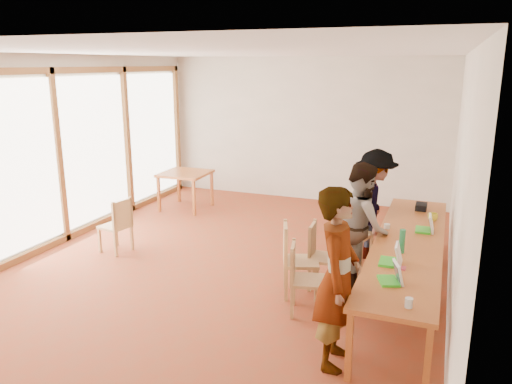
% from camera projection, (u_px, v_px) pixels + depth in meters
% --- Properties ---
extents(ground, '(8.00, 8.00, 0.00)m').
position_uv_depth(ground, '(228.00, 265.00, 7.28)').
color(ground, brown).
rests_on(ground, ground).
extents(wall_back, '(6.00, 0.10, 3.00)m').
position_uv_depth(wall_back, '(305.00, 130.00, 10.52)').
color(wall_back, beige).
rests_on(wall_back, ground).
extents(wall_right, '(0.10, 8.00, 3.00)m').
position_uv_depth(wall_right, '(459.00, 182.00, 5.86)').
color(wall_right, beige).
rests_on(wall_right, ground).
extents(window_wall, '(0.10, 8.00, 3.00)m').
position_uv_depth(window_wall, '(57.00, 151.00, 7.94)').
color(window_wall, white).
rests_on(window_wall, ground).
extents(ceiling, '(6.00, 8.00, 0.04)m').
position_uv_depth(ceiling, '(225.00, 50.00, 6.52)').
color(ceiling, white).
rests_on(ceiling, wall_back).
extents(communal_table, '(0.80, 4.00, 0.75)m').
position_uv_depth(communal_table, '(409.00, 245.00, 6.09)').
color(communal_table, '#B46428').
rests_on(communal_table, ground).
extents(side_table, '(0.90, 0.90, 0.75)m').
position_uv_depth(side_table, '(185.00, 176.00, 9.97)').
color(side_table, '#B46428').
rests_on(side_table, ground).
extents(chair_near, '(0.48, 0.48, 0.45)m').
position_uv_depth(chair_near, '(300.00, 271.00, 5.78)').
color(chair_near, tan).
rests_on(chair_near, ground).
extents(chair_mid, '(0.55, 0.55, 0.50)m').
position_uv_depth(chair_mid, '(293.00, 252.00, 6.22)').
color(chair_mid, tan).
rests_on(chair_mid, ground).
extents(chair_far, '(0.43, 0.43, 0.46)m').
position_uv_depth(chair_far, '(319.00, 249.00, 6.44)').
color(chair_far, tan).
rests_on(chair_far, ground).
extents(chair_empty, '(0.52, 0.52, 0.49)m').
position_uv_depth(chair_empty, '(349.00, 225.00, 7.28)').
color(chair_empty, tan).
rests_on(chair_empty, ground).
extents(chair_spare, '(0.46, 0.46, 0.46)m').
position_uv_depth(chair_spare, '(119.00, 220.00, 7.64)').
color(chair_spare, tan).
rests_on(chair_spare, ground).
extents(person_near, '(0.45, 0.67, 1.78)m').
position_uv_depth(person_near, '(338.00, 278.00, 4.70)').
color(person_near, gray).
rests_on(person_near, ground).
extents(person_mid, '(0.90, 0.99, 1.66)m').
position_uv_depth(person_mid, '(362.00, 226.00, 6.40)').
color(person_mid, gray).
rests_on(person_mid, ground).
extents(person_far, '(0.74, 1.13, 1.65)m').
position_uv_depth(person_far, '(375.00, 205.00, 7.39)').
color(person_far, gray).
rests_on(person_far, ground).
extents(laptop_near, '(0.29, 0.30, 0.21)m').
position_uv_depth(laptop_near, '(393.00, 277.00, 4.93)').
color(laptop_near, green).
rests_on(laptop_near, communal_table).
extents(laptop_mid, '(0.24, 0.28, 0.23)m').
position_uv_depth(laptop_mid, '(393.00, 258.00, 5.38)').
color(laptop_mid, green).
rests_on(laptop_mid, communal_table).
extents(laptop_far, '(0.24, 0.27, 0.22)m').
position_uv_depth(laptop_far, '(427.00, 227.00, 6.42)').
color(laptop_far, green).
rests_on(laptop_far, communal_table).
extents(yellow_mug, '(0.18, 0.18, 0.11)m').
position_uv_depth(yellow_mug, '(433.00, 217.00, 6.86)').
color(yellow_mug, yellow).
rests_on(yellow_mug, communal_table).
extents(green_bottle, '(0.07, 0.07, 0.28)m').
position_uv_depth(green_bottle, '(402.00, 241.00, 5.68)').
color(green_bottle, '#217242').
rests_on(green_bottle, communal_table).
extents(clear_glass, '(0.07, 0.07, 0.09)m').
position_uv_depth(clear_glass, '(409.00, 303.00, 4.42)').
color(clear_glass, silver).
rests_on(clear_glass, communal_table).
extents(condiment_cup, '(0.08, 0.08, 0.06)m').
position_uv_depth(condiment_cup, '(387.00, 226.00, 6.55)').
color(condiment_cup, white).
rests_on(condiment_cup, communal_table).
extents(pink_phone, '(0.05, 0.10, 0.01)m').
position_uv_depth(pink_phone, '(403.00, 268.00, 5.26)').
color(pink_phone, '#B9354D').
rests_on(pink_phone, communal_table).
extents(black_pouch, '(0.16, 0.26, 0.09)m').
position_uv_depth(black_pouch, '(421.00, 207.00, 7.39)').
color(black_pouch, black).
rests_on(black_pouch, communal_table).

